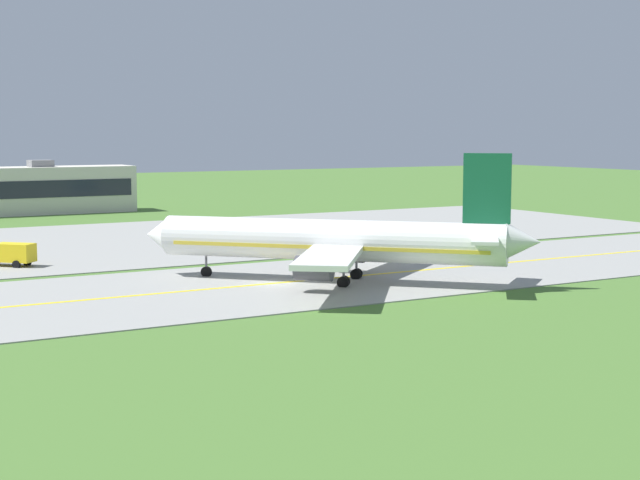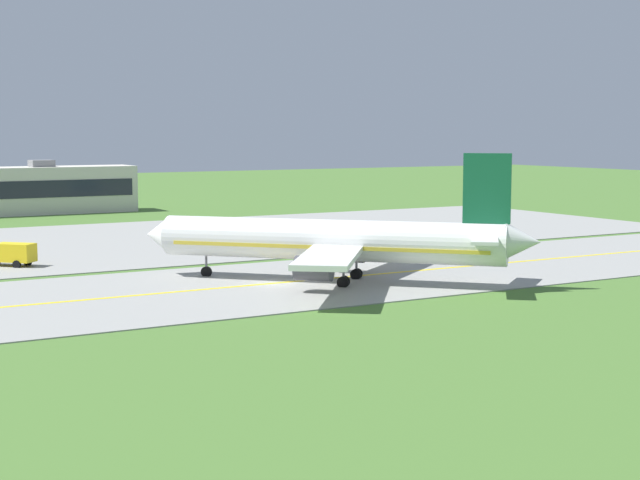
% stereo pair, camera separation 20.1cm
% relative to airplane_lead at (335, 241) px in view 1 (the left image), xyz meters
% --- Properties ---
extents(ground_plane, '(500.00, 500.00, 0.00)m').
position_rel_airplane_lead_xyz_m(ground_plane, '(-5.51, 2.20, -4.13)').
color(ground_plane, '#47702D').
extents(taxiway_strip, '(240.00, 28.00, 0.10)m').
position_rel_airplane_lead_xyz_m(taxiway_strip, '(-5.51, 2.20, -4.08)').
color(taxiway_strip, gray).
rests_on(taxiway_strip, ground).
extents(apron_pad, '(140.00, 52.00, 0.10)m').
position_rel_airplane_lead_xyz_m(apron_pad, '(4.49, 44.20, -4.08)').
color(apron_pad, gray).
rests_on(apron_pad, ground).
extents(taxiway_centreline, '(220.00, 0.60, 0.01)m').
position_rel_airplane_lead_xyz_m(taxiway_centreline, '(-5.51, 2.20, -4.03)').
color(taxiway_centreline, yellow).
rests_on(taxiway_centreline, taxiway_strip).
extents(airplane_lead, '(31.00, 31.46, 12.70)m').
position_rel_airplane_lead_xyz_m(airplane_lead, '(0.00, 0.00, 0.00)').
color(airplane_lead, white).
rests_on(airplane_lead, ground).
extents(service_truck_baggage, '(6.09, 2.56, 2.60)m').
position_rel_airplane_lead_xyz_m(service_truck_baggage, '(19.93, 28.52, -2.60)').
color(service_truck_baggage, '#264CA5').
rests_on(service_truck_baggage, ground).
extents(service_truck_fuel, '(5.66, 5.72, 2.60)m').
position_rel_airplane_lead_xyz_m(service_truck_fuel, '(-25.13, 27.44, -2.60)').
color(service_truck_fuel, yellow).
rests_on(service_truck_fuel, ground).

